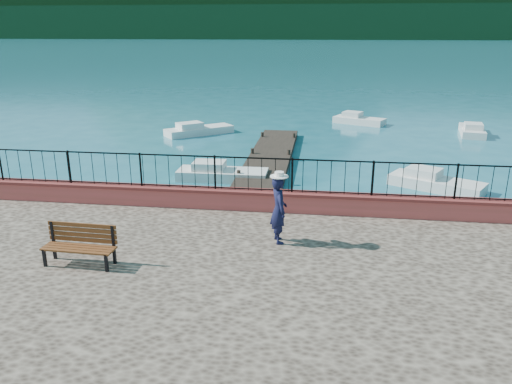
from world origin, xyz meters
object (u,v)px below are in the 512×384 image
(boat_1, at_px, (437,179))
(boat_5, at_px, (472,128))
(park_bench, at_px, (80,253))
(boat_3, at_px, (199,128))
(boat_0, at_px, (222,170))
(person, at_px, (279,210))
(boat_4, at_px, (359,118))

(boat_1, height_order, boat_5, same)
(park_bench, height_order, boat_3, park_bench)
(boat_0, bearing_deg, person, -70.62)
(boat_3, xyz_separation_m, boat_4, (9.88, 4.85, 0.00))
(boat_3, height_order, boat_5, same)
(person, distance_m, boat_4, 23.22)
(park_bench, height_order, boat_4, park_bench)
(boat_4, bearing_deg, boat_3, -129.20)
(boat_4, relative_size, boat_5, 0.99)
(park_bench, bearing_deg, boat_5, 59.54)
(boat_0, height_order, boat_5, same)
(person, xyz_separation_m, boat_1, (5.59, 8.75, -1.63))
(person, relative_size, boat_4, 0.49)
(boat_4, bearing_deg, person, -73.76)
(boat_1, bearing_deg, boat_3, 172.35)
(boat_0, bearing_deg, boat_3, 109.24)
(park_bench, bearing_deg, boat_3, 98.83)
(boat_4, bearing_deg, park_bench, -82.44)
(person, relative_size, boat_1, 0.46)
(boat_0, bearing_deg, boat_4, 64.42)
(park_bench, relative_size, boat_1, 0.45)
(boat_0, relative_size, boat_1, 1.05)
(boat_1, bearing_deg, park_bench, -102.87)
(boat_5, bearing_deg, park_bench, 157.10)
(park_bench, distance_m, boat_5, 26.23)
(boat_1, xyz_separation_m, boat_5, (4.38, 11.47, 0.00))
(person, relative_size, boat_0, 0.43)
(person, bearing_deg, boat_4, -28.16)
(boat_0, relative_size, boat_4, 1.14)
(person, distance_m, boat_5, 22.60)
(boat_0, xyz_separation_m, boat_5, (13.17, 11.35, 0.00))
(boat_1, distance_m, boat_5, 12.28)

